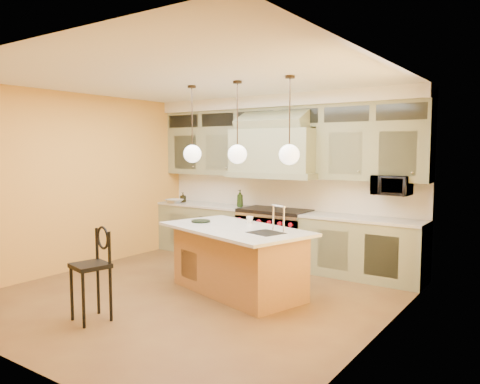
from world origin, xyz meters
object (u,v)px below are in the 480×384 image
Objects in this scene: range at (275,236)px; kitchen_island at (238,259)px; counter_stool at (93,268)px; microwave at (392,185)px.

kitchen_island is at bearing -76.59° from range.
microwave reaches higher than counter_stool.
range is 2.18m from microwave.
counter_stool is 2.02× the size of microwave.
range is 2.21× the size of microwave.
kitchen_island is 2.17× the size of counter_stool.
kitchen_island is 4.38× the size of microwave.
kitchen_island is 1.98m from counter_stool.
kitchen_island is 2.57m from microwave.
counter_stool is at bearing -122.62° from microwave.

